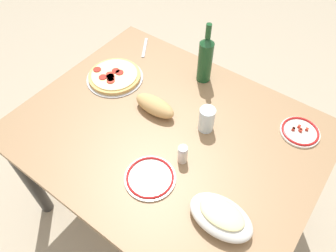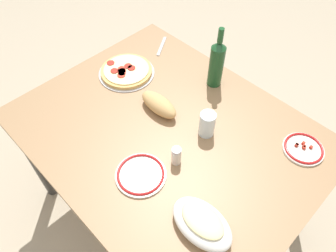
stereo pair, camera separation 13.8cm
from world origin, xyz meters
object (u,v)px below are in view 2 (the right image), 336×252
(dining_table, at_px, (168,145))
(wine_bottle, at_px, (217,63))
(bread_loaf, at_px, (159,104))
(spice_shaker, at_px, (176,156))
(baked_pasta_dish, at_px, (202,223))
(pepperoni_pizza, at_px, (126,71))
(side_plate_near, at_px, (141,174))
(side_plate_far, at_px, (303,149))
(water_glass, at_px, (207,124))

(dining_table, xyz_separation_m, wine_bottle, (-0.05, 0.37, 0.24))
(bread_loaf, xyz_separation_m, spice_shaker, (0.25, -0.15, 0.00))
(dining_table, bearing_deg, spice_shaker, -33.21)
(baked_pasta_dish, bearing_deg, pepperoni_pizza, 157.43)
(dining_table, xyz_separation_m, bread_loaf, (-0.11, 0.05, 0.15))
(bread_loaf, bearing_deg, side_plate_near, -55.37)
(side_plate_far, height_order, spice_shaker, spice_shaker)
(side_plate_far, bearing_deg, side_plate_near, -124.23)
(dining_table, relative_size, side_plate_near, 6.44)
(water_glass, xyz_separation_m, spice_shaker, (0.01, -0.20, -0.02))
(dining_table, height_order, wine_bottle, wine_bottle)
(dining_table, bearing_deg, bread_loaf, 154.61)
(baked_pasta_dish, relative_size, bread_loaf, 1.17)
(pepperoni_pizza, height_order, bread_loaf, bread_loaf)
(dining_table, xyz_separation_m, baked_pasta_dish, (0.39, -0.22, 0.15))
(wine_bottle, height_order, water_glass, wine_bottle)
(dining_table, xyz_separation_m, side_plate_near, (0.09, -0.24, 0.12))
(side_plate_near, height_order, spice_shaker, spice_shaker)
(bread_loaf, bearing_deg, water_glass, 12.83)
(dining_table, xyz_separation_m, spice_shaker, (0.14, -0.09, 0.16))
(side_plate_near, relative_size, bread_loaf, 0.98)
(baked_pasta_dish, height_order, wine_bottle, wine_bottle)
(side_plate_far, relative_size, bread_loaf, 0.83)
(dining_table, distance_m, water_glass, 0.24)
(side_plate_far, relative_size, spice_shaker, 1.96)
(bread_loaf, bearing_deg, pepperoni_pizza, 169.18)
(dining_table, distance_m, pepperoni_pizza, 0.45)
(side_plate_near, relative_size, spice_shaker, 2.32)
(dining_table, height_order, bread_loaf, bread_loaf)
(water_glass, distance_m, side_plate_far, 0.41)
(pepperoni_pizza, xyz_separation_m, wine_bottle, (0.36, 0.26, 0.11))
(dining_table, bearing_deg, water_glass, 40.87)
(pepperoni_pizza, relative_size, water_glass, 2.42)
(pepperoni_pizza, bearing_deg, side_plate_near, -34.75)
(water_glass, height_order, side_plate_near, water_glass)
(wine_bottle, distance_m, side_plate_far, 0.54)
(pepperoni_pizza, relative_size, wine_bottle, 0.91)
(side_plate_near, bearing_deg, spice_shaker, 70.11)
(side_plate_near, distance_m, spice_shaker, 0.16)
(side_plate_far, bearing_deg, baked_pasta_dish, -98.01)
(side_plate_far, bearing_deg, spice_shaker, -128.33)
(wine_bottle, relative_size, spice_shaker, 3.61)
(wine_bottle, bearing_deg, side_plate_far, -4.96)
(baked_pasta_dish, distance_m, spice_shaker, 0.29)
(dining_table, relative_size, water_glass, 11.01)
(water_glass, height_order, side_plate_far, water_glass)
(water_glass, distance_m, side_plate_near, 0.35)
(baked_pasta_dish, bearing_deg, side_plate_near, -177.75)
(water_glass, distance_m, bread_loaf, 0.25)
(side_plate_far, distance_m, bread_loaf, 0.65)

